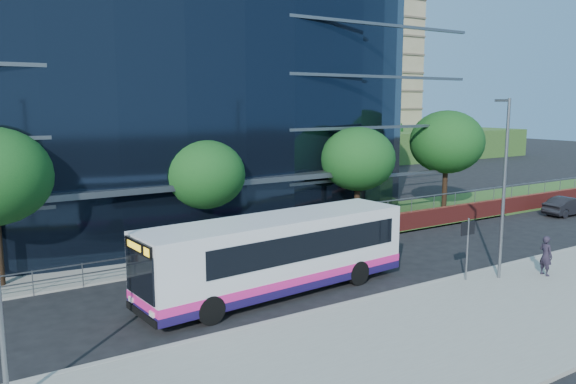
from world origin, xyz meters
TOP-DOWN VIEW (x-y plane):
  - ground at (0.00, 0.00)m, footprint 200.00×200.00m
  - pavement_near at (0.00, -5.00)m, footprint 80.00×8.00m
  - kerb at (0.00, -1.00)m, footprint 80.00×0.25m
  - yellow_line_outer at (0.00, -0.80)m, footprint 80.00×0.08m
  - yellow_line_inner at (0.00, -0.65)m, footprint 80.00×0.08m
  - far_forecourt at (-6.00, 11.00)m, footprint 50.00×8.00m
  - grass_verge at (24.00, 11.00)m, footprint 36.00×8.00m
  - glass_office at (-4.00, 20.85)m, footprint 44.00×23.10m
  - retaining_wall at (20.00, 7.30)m, footprint 34.00×0.40m
  - guard_railings at (-8.00, 7.00)m, footprint 24.00×0.05m
  - apartment_block at (32.00, 57.21)m, footprint 60.00×42.00m
  - street_sign at (4.50, -1.59)m, footprint 0.85×0.09m
  - tree_far_b at (-3.00, 9.50)m, footprint 4.29×4.29m
  - tree_far_c at (7.00, 9.00)m, footprint 4.62×4.62m
  - tree_far_d at (16.00, 10.00)m, footprint 5.28×5.28m
  - tree_dist_e at (24.00, 40.00)m, footprint 4.62×4.62m
  - tree_dist_f at (40.00, 42.00)m, footprint 4.29×4.29m
  - streetlight_east at (6.00, -2.17)m, footprint 0.15×0.77m
  - city_bus at (-3.17, 1.79)m, footprint 12.25×3.74m
  - parked_car at (22.96, 4.75)m, footprint 4.11×1.59m
  - pedestrian at (8.11, -3.08)m, footprint 0.55×0.74m

SIDE VIEW (x-z plane):
  - ground at x=0.00m, z-range 0.00..0.00m
  - yellow_line_outer at x=0.00m, z-range 0.00..0.01m
  - yellow_line_inner at x=0.00m, z-range 0.00..0.01m
  - far_forecourt at x=-6.00m, z-range 0.00..0.10m
  - grass_verge at x=24.00m, z-range 0.00..0.12m
  - pavement_near at x=0.00m, z-range 0.00..0.15m
  - kerb at x=0.00m, z-range 0.00..0.16m
  - retaining_wall at x=20.00m, z-range -0.44..1.67m
  - parked_car at x=22.96m, z-range 0.00..1.34m
  - guard_railings at x=-8.00m, z-range 0.27..1.37m
  - pedestrian at x=8.11m, z-range 0.15..1.99m
  - city_bus at x=-3.17m, z-range 0.10..3.37m
  - street_sign at x=4.50m, z-range 0.75..3.55m
  - tree_far_b at x=-3.00m, z-range 1.19..7.23m
  - tree_dist_f at x=40.00m, z-range 1.19..7.23m
  - streetlight_east at x=6.00m, z-range 0.44..8.44m
  - tree_far_c at x=7.00m, z-range 1.28..7.79m
  - tree_dist_e at x=24.00m, z-range 1.28..7.79m
  - tree_far_d at x=16.00m, z-range 1.47..8.91m
  - glass_office at x=-4.00m, z-range 0.00..16.00m
  - apartment_block at x=32.00m, z-range -3.89..26.11m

